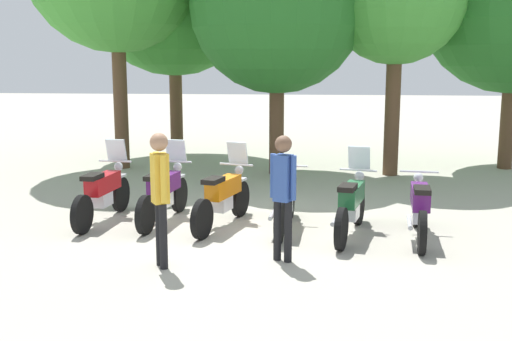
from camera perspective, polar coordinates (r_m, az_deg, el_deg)
ground_plane at (r=10.31m, az=-0.26°, el=-5.42°), size 80.00×80.00×0.00m
motorcycle_0 at (r=11.02m, az=-13.93°, el=-1.94°), size 0.62×2.19×1.37m
motorcycle_1 at (r=10.78m, az=-8.48°, el=-2.01°), size 0.68×2.18×1.37m
motorcycle_2 at (r=10.39m, az=-3.04°, el=-2.38°), size 0.83×2.13×1.37m
motorcycle_3 at (r=10.21m, az=2.72°, el=-2.68°), size 0.62×2.19×0.99m
motorcycle_4 at (r=9.94m, az=8.79°, el=-3.06°), size 0.79×2.15×1.37m
motorcycle_5 at (r=9.99m, az=14.85°, el=-3.31°), size 0.64×2.19×0.99m
person_0 at (r=8.47m, az=2.51°, el=-1.61°), size 0.39×0.31×1.77m
person_1 at (r=8.31m, az=-8.83°, el=-1.63°), size 0.33×0.38×1.83m
tree_2 at (r=15.09m, az=1.97°, el=14.95°), size 4.16×4.16×6.12m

